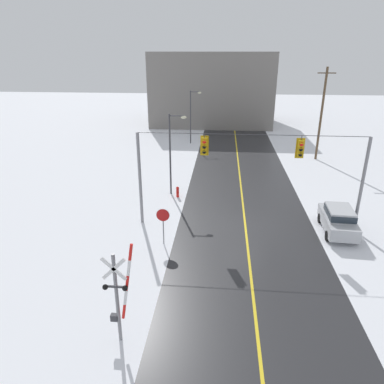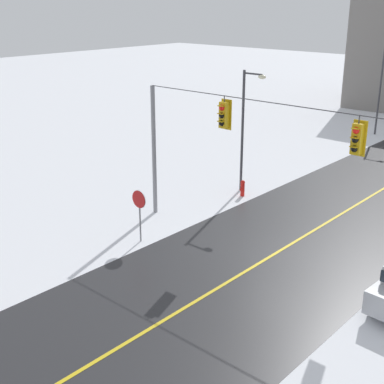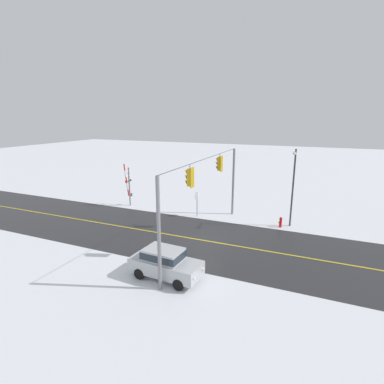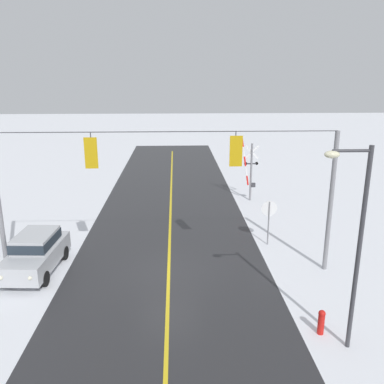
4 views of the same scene
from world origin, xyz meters
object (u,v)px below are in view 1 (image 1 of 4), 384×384
Objects in this scene: streetlamp_near at (173,147)px; streetlamp_far at (192,112)px; fire_hydrant at (178,192)px; parked_car_silver at (338,219)px; railroad_crossing at (118,294)px; utility_pole at (321,114)px; stop_sign at (163,219)px.

streetlamp_near is 1.00× the size of streetlamp_far.
parked_car_silver is at bearing -24.58° from fire_hydrant.
streetlamp_near reaches higher than parked_car_silver.
streetlamp_near and streetlamp_far have the same top height.
utility_pole reaches higher than railroad_crossing.
fire_hydrant is (-0.11, 7.53, -1.25)m from stop_sign.
railroad_crossing is at bearing -93.23° from stop_sign.
railroad_crossing is 1.04× the size of parked_car_silver.
streetlamp_far is (-11.40, 23.06, 2.96)m from parked_car_silver.
railroad_crossing is 15.37m from fire_hydrant.
streetlamp_near is at bearing 93.75° from stop_sign.
railroad_crossing reaches higher than fire_hydrant.
railroad_crossing is 5.07× the size of fire_hydrant.
stop_sign is at bearing -166.99° from parked_car_silver.
fire_hydrant is at bearing -138.34° from utility_pole.
parked_car_silver is (11.30, 10.24, -1.31)m from railroad_crossing.
streetlamp_far is (-0.10, 33.30, 1.66)m from railroad_crossing.
utility_pole is (2.60, 17.10, 3.92)m from parked_car_silver.
parked_car_silver is 0.66× the size of streetlamp_near.
parked_car_silver is at bearing -26.62° from streetlamp_near.
streetlamp_far is 0.68× the size of utility_pole.
utility_pole reaches higher than stop_sign.
utility_pole is (14.00, 11.38, 0.96)m from streetlamp_near.
streetlamp_near is (-0.10, 15.95, 1.66)m from railroad_crossing.
fire_hydrant is 0.09× the size of utility_pole.
parked_car_silver is at bearing -98.65° from utility_pole.
utility_pole is at bearing 55.52° from stop_sign.
railroad_crossing reaches higher than parked_car_silver.
streetlamp_near is at bearing -140.89° from utility_pole.
utility_pole is at bearing 41.66° from fire_hydrant.
utility_pole is at bearing 63.05° from railroad_crossing.
streetlamp_near is 0.68× the size of utility_pole.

